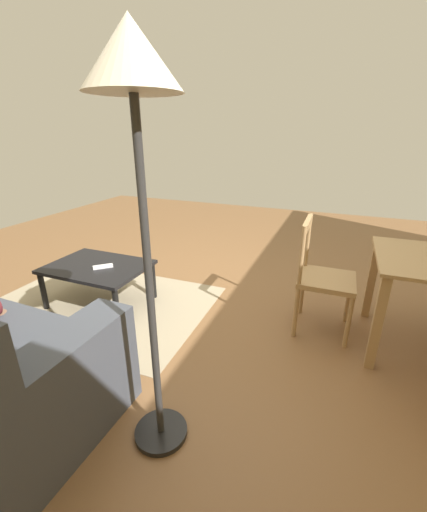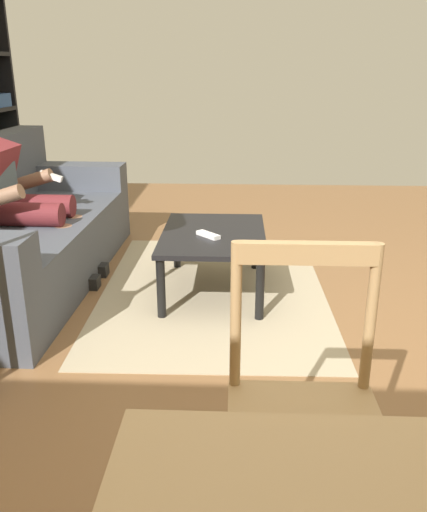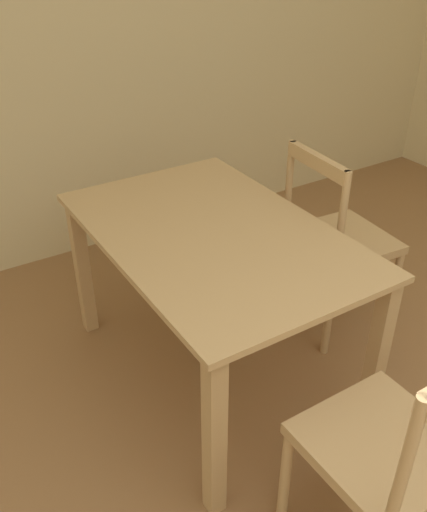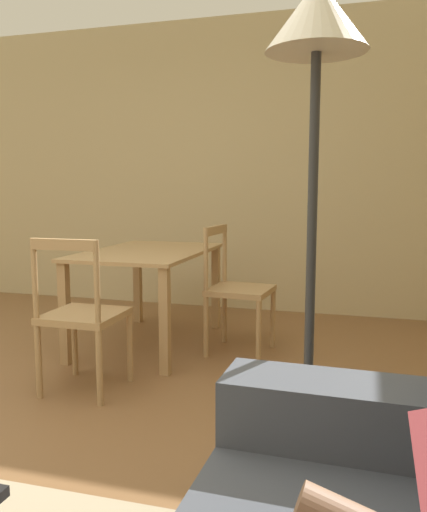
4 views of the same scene
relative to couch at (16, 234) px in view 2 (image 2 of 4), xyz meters
The scene contains 7 objects.
ground_plane 2.00m from the couch, 124.56° to the right, with size 8.54×8.54×0.00m, color brown.
couch is the anchor object (origin of this frame).
person_lounging 0.26m from the couch, 73.72° to the left, with size 0.60×0.95×1.13m.
coffee_table 1.30m from the couch, 94.92° to the right, with size 0.89×0.63×0.39m.
tv_remote 1.28m from the couch, 99.07° to the right, with size 0.05×0.17×0.02m, color white.
dining_chair_facing_couch 2.61m from the couch, 141.47° to the right, with size 0.42×0.42×0.91m.
area_rug 1.34m from the couch, 94.92° to the right, with size 2.00×1.40×0.01m, color tan.
Camera 2 is at (-2.13, 0.19, 1.35)m, focal length 37.36 mm.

